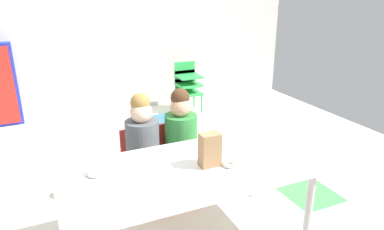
# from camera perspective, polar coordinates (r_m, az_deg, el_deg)

# --- Properties ---
(ground_plane) EXTENTS (6.13, 4.97, 0.02)m
(ground_plane) POSITION_cam_1_polar(r_m,az_deg,el_deg) (3.04, -7.87, -13.94)
(ground_plane) COLOR silver
(back_wall) EXTENTS (6.13, 0.10, 2.42)m
(back_wall) POSITION_cam_1_polar(r_m,az_deg,el_deg) (5.01, -17.10, 13.61)
(back_wall) COLOR beige
(back_wall) RESTS_ON ground_plane
(craft_table) EXTENTS (1.61, 0.78, 0.59)m
(craft_table) POSITION_cam_1_polar(r_m,az_deg,el_deg) (2.32, -0.53, -9.35)
(craft_table) COLOR white
(craft_table) RESTS_ON ground_plane
(seated_child_near_camera) EXTENTS (0.32, 0.32, 0.92)m
(seated_child_near_camera) POSITION_cam_1_polar(r_m,az_deg,el_deg) (2.80, -7.93, -3.86)
(seated_child_near_camera) COLOR red
(seated_child_near_camera) RESTS_ON ground_plane
(seated_child_middle_seat) EXTENTS (0.32, 0.32, 0.92)m
(seated_child_middle_seat) POSITION_cam_1_polar(r_m,az_deg,el_deg) (2.90, -1.82, -2.85)
(seated_child_middle_seat) COLOR red
(seated_child_middle_seat) RESTS_ON ground_plane
(kid_chair_green_stack) EXTENTS (0.32, 0.30, 0.68)m
(kid_chair_green_stack) POSITION_cam_1_polar(r_m,az_deg,el_deg) (5.07, -0.71, 5.12)
(kid_chair_green_stack) COLOR green
(kid_chair_green_stack) RESTS_ON ground_plane
(paper_bag_brown) EXTENTS (0.13, 0.09, 0.22)m
(paper_bag_brown) POSITION_cam_1_polar(r_m,az_deg,el_deg) (2.28, 2.85, -5.53)
(paper_bag_brown) COLOR #9E754C
(paper_bag_brown) RESTS_ON craft_table
(paper_plate_near_edge) EXTENTS (0.18, 0.18, 0.01)m
(paper_plate_near_edge) POSITION_cam_1_polar(r_m,az_deg,el_deg) (2.28, -14.92, -9.19)
(paper_plate_near_edge) COLOR white
(paper_plate_near_edge) RESTS_ON craft_table
(paper_plate_center_table) EXTENTS (0.18, 0.18, 0.01)m
(paper_plate_center_table) POSITION_cam_1_polar(r_m,az_deg,el_deg) (2.29, -6.89, -8.49)
(paper_plate_center_table) COLOR white
(paper_plate_center_table) RESTS_ON craft_table
(donut_powdered_on_plate) EXTENTS (0.13, 0.13, 0.04)m
(donut_powdered_on_plate) POSITION_cam_1_polar(r_m,az_deg,el_deg) (2.27, -14.97, -8.67)
(donut_powdered_on_plate) COLOR white
(donut_powdered_on_plate) RESTS_ON craft_table
(donut_powdered_loose) EXTENTS (0.10, 0.10, 0.03)m
(donut_powdered_loose) POSITION_cam_1_polar(r_m,az_deg,el_deg) (2.32, 6.12, -7.74)
(donut_powdered_loose) COLOR white
(donut_powdered_loose) RESTS_ON craft_table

